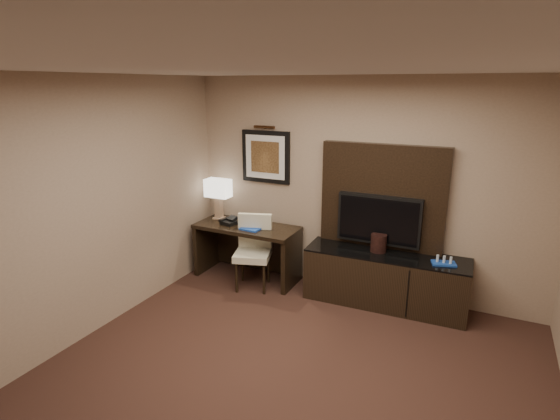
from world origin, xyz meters
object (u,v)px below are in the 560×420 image
Objects in this scene: credenza at (385,279)px; tv at (379,220)px; desk at (247,252)px; desk_chair at (253,254)px; minibar_tray at (444,260)px; table_lamp at (218,199)px; desk_phone at (229,221)px; ice_bucket at (379,243)px.

tv is (-0.15, 0.14, 0.69)m from credenza.
desk is at bearing 179.66° from credenza.
credenza is 2.04× the size of desk_chair.
minibar_tray is at bearing -11.51° from desk_chair.
desk is 2.44× the size of table_lamp.
table_lamp reaches higher than desk_chair.
credenza is (1.88, 0.05, -0.05)m from desk.
credenza is at bearing 177.03° from minibar_tray.
ice_bucket reaches higher than desk_phone.
ice_bucket is at bearing -0.67° from table_lamp.
desk is 7.14× the size of desk_phone.
desk is at bearing -12.54° from table_lamp.
desk is 2.54m from minibar_tray.
ice_bucket is 0.76m from minibar_tray.
tv is 5.07× the size of desk_phone.
tv is at bearing 134.92° from credenza.
desk_chair is at bearing -9.67° from desk_phone.
desk is 0.34m from desk_chair.
desk reaches higher than credenza.
tv reaches higher than credenza.
table_lamp is at bearing 176.59° from credenza.
desk_phone is 0.92× the size of ice_bucket.
desk_phone is 2.77m from minibar_tray.
desk is at bearing -173.73° from tv.
ice_bucket is at bearing -69.40° from tv.
desk_chair reaches higher than desk.
credenza is 0.45m from ice_bucket.
minibar_tray is at bearing 0.82° from desk.
desk is 6.60× the size of ice_bucket.
desk_chair is 1.61m from ice_bucket.
desk is 0.50m from desk_phone.
tv is 3.87× the size of minibar_tray.
desk_phone is (-1.98, -0.23, -0.22)m from tv.
desk_chair is at bearing -173.66° from minibar_tray.
table_lamp is (-0.52, 0.11, 0.66)m from desk.
tv is 1.74× the size of table_lamp.
desk_phone is (-0.25, -0.04, 0.43)m from desk.
tv is 0.87m from minibar_tray.
credenza is 1.69m from desk_chair.
minibar_tray is at bearing -1.85° from table_lamp.
tv is 1.07× the size of desk_chair.
ice_bucket reaches higher than desk.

